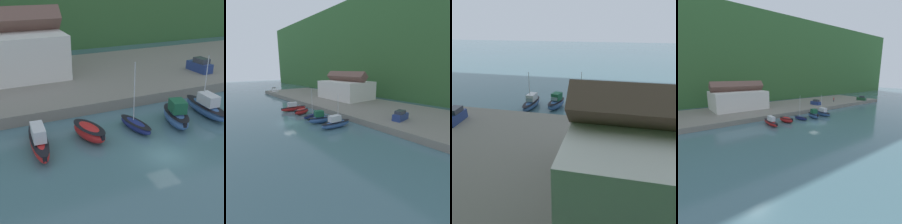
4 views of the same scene
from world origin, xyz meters
TOP-DOWN VIEW (x-y plane):
  - ground_plane at (0.00, 0.00)m, footprint 320.00×320.00m
  - quay_promenade at (0.00, 23.80)m, footprint 109.42×24.44m
  - moored_boat_0 at (-10.42, 5.98)m, footprint 2.02×7.77m
  - moored_boat_1 at (-5.33, 5.95)m, footprint 3.24×5.19m
  - moored_boat_2 at (-0.08, 5.89)m, footprint 2.37×5.09m
  - moored_boat_3 at (4.70, 5.34)m, footprint 3.36×5.96m
  - moored_boat_4 at (9.48, 6.13)m, footprint 2.28×7.36m
  - parked_car_1 at (17.47, 17.67)m, footprint 2.22×4.36m

SIDE VIEW (x-z plane):
  - ground_plane at x=0.00m, z-range 0.00..0.00m
  - moored_boat_2 at x=-0.08m, z-range -3.11..4.31m
  - quay_promenade at x=0.00m, z-range 0.00..1.34m
  - moored_boat_1 at x=-5.33m, z-range 0.04..1.64m
  - moored_boat_0 at x=-10.42m, z-range -0.35..2.23m
  - moored_boat_4 at x=9.48m, z-range -2.55..4.53m
  - moored_boat_3 at x=4.70m, z-range -0.38..2.57m
  - parked_car_1 at x=17.47m, z-range 1.17..3.33m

